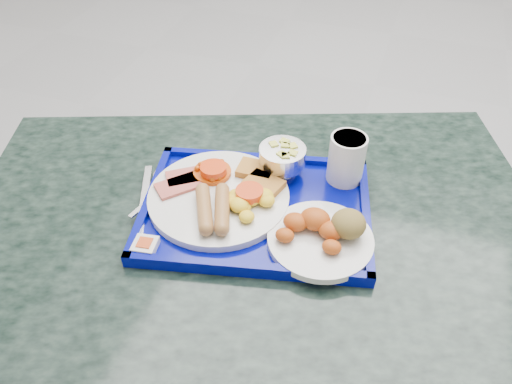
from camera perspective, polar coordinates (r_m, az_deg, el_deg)
floor at (r=2.20m, az=10.70°, el=3.71°), size 6.00×6.00×0.00m
table at (r=1.06m, az=-0.17°, el=-10.15°), size 1.27×1.06×0.68m
tray at (r=0.94m, az=0.00°, el=-2.07°), size 0.48×0.39×0.03m
main_plate at (r=0.94m, az=-3.77°, el=-0.31°), size 0.27×0.27×0.04m
bread_plate at (r=0.87m, az=7.78°, el=-4.64°), size 0.18×0.18×0.06m
fruit_bowl at (r=0.99m, az=3.05°, el=4.04°), size 0.09×0.09×0.06m
juice_cup at (r=0.98m, az=10.33°, el=3.92°), size 0.07×0.07×0.10m
spoon at (r=1.01m, az=-11.21°, el=1.33°), size 0.05×0.15×0.01m
knife at (r=0.97m, az=-12.65°, el=-0.79°), size 0.09×0.19×0.00m
jam_packet at (r=0.88m, az=-12.55°, el=-5.98°), size 0.05×0.05×0.02m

